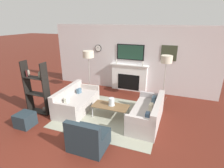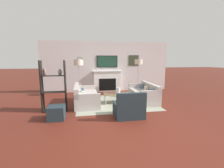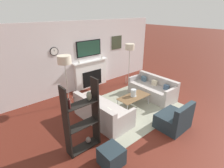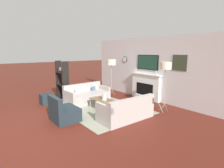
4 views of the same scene
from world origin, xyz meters
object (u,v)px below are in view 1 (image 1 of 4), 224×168
at_px(floor_lamp_right, 167,60).
at_px(shelf_unit, 37,89).
at_px(couch_left, 76,102).
at_px(armchair, 88,139).
at_px(floor_lamp_left, 88,55).
at_px(coffee_table, 111,106).
at_px(hurricane_candle, 112,102).
at_px(couch_right, 148,114).
at_px(ottoman, 25,120).

xyz_separation_m(floor_lamp_right, shelf_unit, (-3.70, -2.14, -0.78)).
relative_size(couch_left, armchair, 2.12).
xyz_separation_m(armchair, shelf_unit, (-2.30, 0.98, 0.55)).
distance_m(floor_lamp_right, shelf_unit, 4.35).
bearing_deg(floor_lamp_right, couch_left, -150.34).
bearing_deg(floor_lamp_left, coffee_table, -45.97).
xyz_separation_m(coffee_table, shelf_unit, (-2.29, -0.53, 0.45)).
bearing_deg(hurricane_candle, couch_right, 2.15).
xyz_separation_m(coffee_table, hurricane_candle, (0.02, 0.04, 0.13)).
bearing_deg(ottoman, couch_right, 23.36).
xyz_separation_m(couch_left, coffee_table, (1.28, -0.08, 0.10)).
bearing_deg(hurricane_candle, ottoman, -147.48).
bearing_deg(shelf_unit, couch_left, 31.09).
height_order(floor_lamp_left, floor_lamp_right, floor_lamp_right).
height_order(couch_right, hurricane_candle, couch_right).
height_order(couch_right, floor_lamp_right, floor_lamp_right).
xyz_separation_m(couch_right, coffee_table, (-1.13, -0.08, 0.09)).
distance_m(floor_lamp_left, floor_lamp_right, 2.97).
xyz_separation_m(armchair, floor_lamp_left, (-1.58, 3.12, 1.31)).
bearing_deg(coffee_table, armchair, -89.45).
xyz_separation_m(armchair, ottoman, (-2.12, 0.19, -0.07)).
relative_size(armchair, floor_lamp_right, 0.49).
bearing_deg(ottoman, shelf_unit, 102.93).
bearing_deg(couch_right, ottoman, -156.64).
xyz_separation_m(coffee_table, floor_lamp_left, (-1.56, 1.61, 1.21)).
relative_size(couch_left, coffee_table, 1.63).
height_order(couch_left, floor_lamp_right, floor_lamp_right).
distance_m(couch_left, armchair, 2.05).
height_order(hurricane_candle, shelf_unit, shelf_unit).
xyz_separation_m(armchair, coffee_table, (-0.01, 1.51, 0.11)).
distance_m(coffee_table, hurricane_candle, 0.14).
xyz_separation_m(armchair, hurricane_candle, (0.01, 1.55, 0.24)).
bearing_deg(shelf_unit, floor_lamp_left, 71.22).
relative_size(couch_right, shelf_unit, 1.04).
bearing_deg(floor_lamp_left, hurricane_candle, -44.91).
distance_m(couch_left, couch_right, 2.41).
height_order(coffee_table, floor_lamp_right, floor_lamp_right).
bearing_deg(floor_lamp_right, hurricane_candle, -131.52).
distance_m(armchair, shelf_unit, 2.56).
relative_size(couch_left, shelf_unit, 1.07).
height_order(hurricane_candle, floor_lamp_right, floor_lamp_right).
xyz_separation_m(hurricane_candle, floor_lamp_left, (-1.58, 1.58, 1.08)).
height_order(armchair, hurricane_candle, armchair).
bearing_deg(ottoman, floor_lamp_left, 79.43).
bearing_deg(couch_left, armchair, -50.76).
height_order(armchair, shelf_unit, shelf_unit).
distance_m(couch_left, floor_lamp_right, 3.38).
distance_m(armchair, coffee_table, 1.51).
bearing_deg(couch_right, hurricane_candle, -177.85).
xyz_separation_m(couch_left, floor_lamp_left, (-0.28, 1.54, 1.31)).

